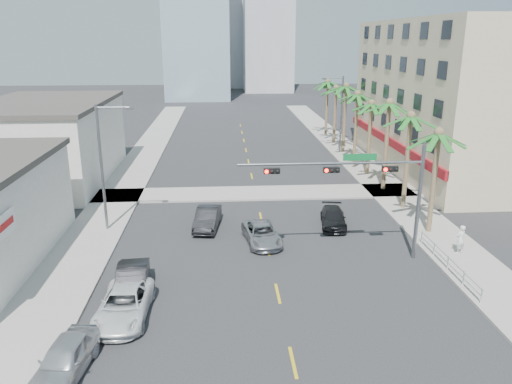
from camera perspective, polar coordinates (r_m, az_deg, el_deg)
The scene contains 26 objects.
ground at distance 24.15m, azimuth 3.57°, elevation -16.07°, with size 260.00×260.00×0.00m, color #262628.
sidewalk_right at distance 44.63m, azimuth 15.70°, elevation -0.58°, with size 4.00×120.00×0.15m, color gray.
sidewalk_left at distance 43.10m, azimuth -15.99°, elevation -1.24°, with size 4.00×120.00×0.15m, color gray.
sidewalk_cross at distance 44.10m, azimuth -0.04°, elevation -0.13°, with size 80.00×4.00×0.15m, color gray.
building_right at distance 56.10m, azimuth 22.77°, elevation 10.05°, with size 15.25×28.00×15.00m.
building_left_far at distance 51.73m, azimuth -22.71°, elevation 5.16°, with size 11.00×18.00×7.20m, color beige.
tower_far_center at distance 145.20m, azimuth -4.18°, elevation 20.27°, with size 16.00×16.00×42.00m, color #ADADB2.
traffic_signal_mast at distance 30.36m, azimuth 12.72°, elevation 1.17°, with size 11.12×0.54×7.20m.
palm_tree_0 at distance 35.62m, azimuth 20.18°, elevation 6.23°, with size 4.80×4.80×7.80m.
palm_tree_1 at distance 40.30m, azimuth 17.30°, elevation 8.18°, with size 4.80×4.80×8.16m.
palm_tree_2 at distance 45.10m, azimuth 15.01°, elevation 9.71°, with size 4.80×4.80×8.52m.
palm_tree_3 at distance 50.10m, azimuth 13.07°, elevation 9.74°, with size 4.80×4.80×7.80m.
palm_tree_4 at distance 55.03m, azimuth 11.55°, elevation 10.84°, with size 4.80×4.80×8.16m.
palm_tree_5 at distance 60.00m, azimuth 10.27°, elevation 11.75°, with size 4.80×4.80×8.52m.
palm_tree_6 at distance 65.10m, azimuth 9.13°, elevation 11.61°, with size 4.80×4.80×7.80m.
palm_tree_7 at distance 70.13m, azimuth 8.20°, elevation 12.32°, with size 4.80×4.80×8.16m.
streetlight_left at distance 35.92m, azimuth -16.97°, elevation 3.31°, with size 2.55×0.25×9.00m.
streetlight_right at distance 60.17m, azimuth 9.56°, elevation 9.19°, with size 2.55×0.25×9.00m.
guardrail at distance 31.71m, azimuth 21.10°, elevation -7.36°, with size 0.08×8.08×1.00m.
car_parked_near at distance 22.79m, azimuth -20.99°, elevation -17.37°, with size 1.73×4.29×1.46m, color silver.
car_parked_mid at distance 27.89m, azimuth -13.97°, elevation -9.90°, with size 1.61×4.63×1.52m, color black.
car_parked_far at distance 25.89m, azimuth -14.84°, elevation -12.34°, with size 2.37×5.13×1.43m, color white.
car_lane_left at distance 36.31m, azimuth -5.59°, elevation -2.99°, with size 1.56×4.48×1.48m, color black.
car_lane_center at distance 33.57m, azimuth 0.66°, elevation -4.81°, with size 2.13×4.62×1.28m, color #A7A7AC.
car_lane_right at distance 36.94m, azimuth 8.82°, elevation -2.96°, with size 1.73×4.26×1.24m, color black.
pedestrian at distance 34.06m, azimuth 22.33°, elevation -5.03°, with size 0.68×0.45×1.88m, color white.
Camera 1 is at (-2.79, -19.99, 13.25)m, focal length 35.00 mm.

